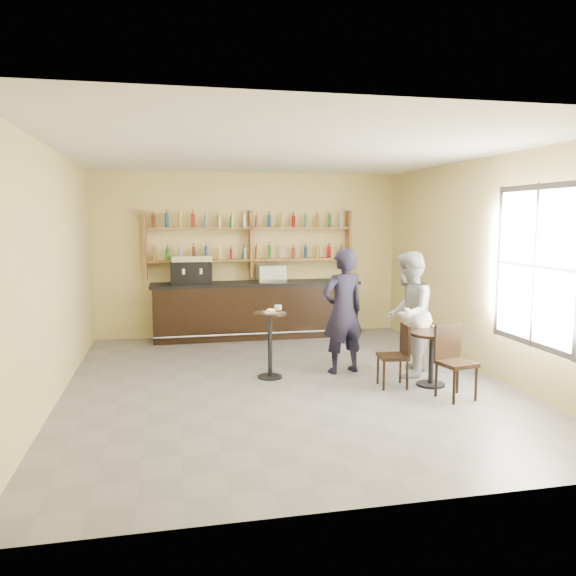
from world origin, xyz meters
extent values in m
plane|color=slate|center=(0.00, 0.00, 0.00)|extent=(7.00, 7.00, 0.00)
plane|color=white|center=(0.00, 0.00, 3.20)|extent=(7.00, 7.00, 0.00)
plane|color=#DAC67B|center=(0.00, 3.50, 1.60)|extent=(7.00, 0.00, 7.00)
plane|color=#DAC67B|center=(0.00, -3.50, 1.60)|extent=(7.00, 0.00, 7.00)
plane|color=#DAC67B|center=(-3.00, 0.00, 1.60)|extent=(0.00, 7.00, 7.00)
plane|color=#DAC67B|center=(3.00, 0.00, 1.60)|extent=(0.00, 7.00, 7.00)
plane|color=white|center=(2.99, -1.20, 1.70)|extent=(0.00, 2.00, 2.00)
cube|color=white|center=(-0.17, 0.32, 0.97)|extent=(0.20, 0.20, 0.00)
torus|color=tan|center=(-0.16, 0.31, 0.99)|extent=(0.17, 0.17, 0.05)
imported|color=white|center=(-0.03, 0.42, 1.01)|extent=(0.15, 0.15, 0.09)
imported|color=black|center=(0.95, 0.38, 0.93)|extent=(0.76, 0.59, 1.87)
imported|color=white|center=(2.00, -0.52, 0.80)|extent=(0.12, 0.12, 0.09)
imported|color=gray|center=(1.83, 0.01, 0.92)|extent=(1.07, 1.13, 1.84)
camera|label=1|loc=(-1.57, -7.52, 2.30)|focal=35.00mm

